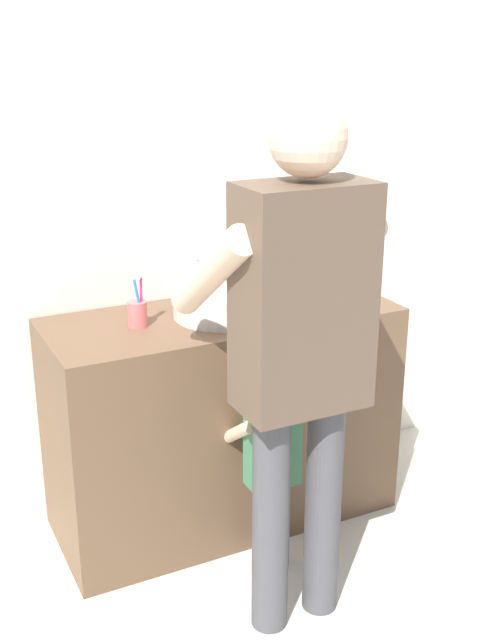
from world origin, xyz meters
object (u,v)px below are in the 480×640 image
object	(u,v)px
soap_bottle	(293,289)
child_toddler	(271,455)
toothbrush_cup	(138,312)
adult_parent	(300,331)

from	to	relation	value
soap_bottle	child_toddler	bearing A→B (deg)	-128.12
toothbrush_cup	child_toddler	size ratio (longest dim) A/B	0.26
toothbrush_cup	child_toddler	bearing A→B (deg)	-50.74
toothbrush_cup	adult_parent	size ratio (longest dim) A/B	0.12
soap_bottle	adult_parent	size ratio (longest dim) A/B	0.10
soap_bottle	child_toddler	world-z (taller)	soap_bottle
toothbrush_cup	child_toddler	distance (m)	0.70
adult_parent	child_toddler	bearing A→B (deg)	80.08
adult_parent	toothbrush_cup	bearing A→B (deg)	114.27
soap_bottle	child_toddler	size ratio (longest dim) A/B	0.21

